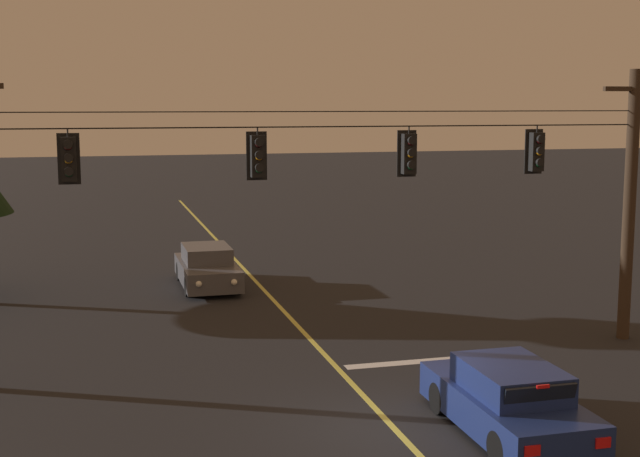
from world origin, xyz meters
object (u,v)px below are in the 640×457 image
at_px(car_waiting_near_lane, 508,401).
at_px(car_oncoming_lead, 207,268).
at_px(traffic_light_leftmost, 69,159).
at_px(traffic_light_right_inner, 537,152).
at_px(traffic_light_centre, 409,154).
at_px(traffic_light_left_inner, 258,156).

xyz_separation_m(car_waiting_near_lane, car_oncoming_lead, (-3.69, 14.70, -0.00)).
bearing_deg(traffic_light_leftmost, traffic_light_right_inner, 0.00).
bearing_deg(traffic_light_leftmost, traffic_light_centre, 0.00).
bearing_deg(traffic_light_centre, traffic_light_right_inner, 0.00).
bearing_deg(traffic_light_right_inner, car_oncoming_lead, 127.07).
relative_size(car_waiting_near_lane, car_oncoming_lead, 0.98).
relative_size(traffic_light_leftmost, traffic_light_right_inner, 1.00).
xyz_separation_m(traffic_light_leftmost, traffic_light_left_inner, (4.16, 0.00, 0.00)).
bearing_deg(car_waiting_near_lane, traffic_light_left_inner, 124.53).
distance_m(traffic_light_leftmost, traffic_light_centre, 7.83).
distance_m(traffic_light_left_inner, traffic_light_centre, 3.67).
bearing_deg(traffic_light_leftmost, car_oncoming_lead, 66.03).
relative_size(traffic_light_left_inner, car_waiting_near_lane, 0.28).
xyz_separation_m(traffic_light_leftmost, traffic_light_right_inner, (11.21, 0.00, 0.00)).
relative_size(traffic_light_left_inner, traffic_light_right_inner, 1.00).
relative_size(traffic_light_left_inner, car_oncoming_lead, 0.28).
distance_m(traffic_light_centre, car_oncoming_lead, 10.93).
relative_size(traffic_light_right_inner, car_waiting_near_lane, 0.28).
bearing_deg(traffic_light_right_inner, car_waiting_near_lane, -122.18).
distance_m(traffic_light_left_inner, car_oncoming_lead, 10.30).
bearing_deg(car_waiting_near_lane, car_oncoming_lead, 104.08).
bearing_deg(traffic_light_leftmost, traffic_light_left_inner, 0.00).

